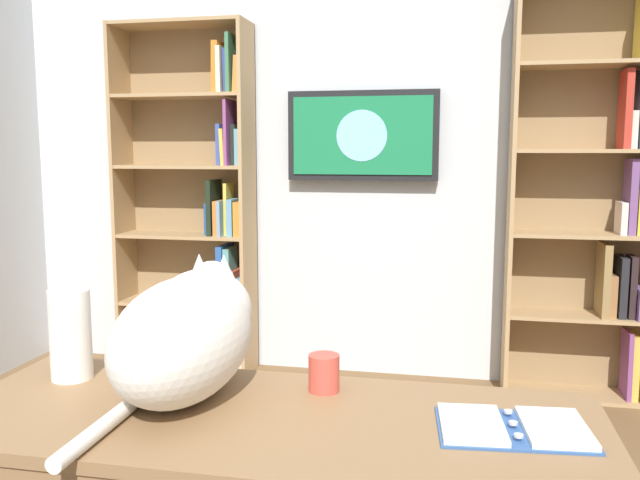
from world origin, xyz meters
name	(u,v)px	position (x,y,z in m)	size (l,w,h in m)	color
wall_back	(378,149)	(0.00, -2.23, 1.35)	(4.52, 0.06, 2.70)	silver
bookshelf_left	(606,196)	(-1.24, -2.06, 1.10)	(0.80, 0.28, 2.24)	tan
bookshelf_right	(201,209)	(1.04, -2.06, 0.99)	(0.82, 0.28, 2.08)	tan
wall_mounted_tv	(363,136)	(0.08, -2.15, 1.43)	(0.87, 0.07, 0.51)	black
desk	(267,463)	(-0.05, 0.28, 0.62)	(1.56, 0.61, 0.72)	olive
cat	(190,330)	(0.19, 0.16, 0.89)	(0.30, 0.70, 0.34)	white
open_binder	(513,427)	(-0.60, 0.23, 0.73)	(0.35, 0.25, 0.02)	#335999
paper_towel_roll	(70,334)	(0.55, 0.12, 0.85)	(0.11, 0.11, 0.25)	white
coffee_mug	(324,373)	(-0.15, 0.08, 0.77)	(0.08, 0.08, 0.10)	#D84C3F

